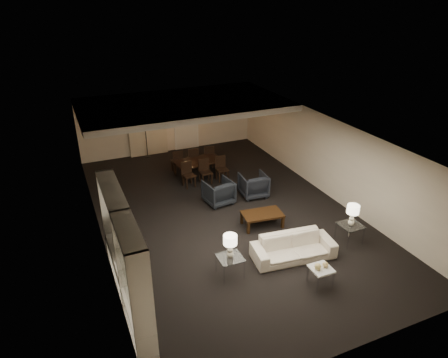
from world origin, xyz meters
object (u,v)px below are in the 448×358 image
object	(u,v)px
armchair_left	(218,192)
chair_nl	(189,175)
television	(118,235)
side_table_left	(230,266)
pendant_light	(192,117)
sofa	(294,247)
chair_nm	(206,172)
armchair_right	(253,185)
table_lamp_right	(352,215)
marble_table	(320,276)
coffee_table	(262,219)
table_lamp_left	(230,246)
vase_blue	(139,298)
chair_fr	(208,156)
chair_fm	(193,158)
floor_lamp	(146,136)
vase_amber	(125,246)
side_table_right	(349,233)
chair_nr	(222,169)
dining_table	(199,168)
chair_fl	(177,161)
floor_speaker	(118,236)

from	to	relation	value
armchair_left	chair_nl	bearing A→B (deg)	-79.70
television	side_table_left	bearing A→B (deg)	-114.54
pendant_light	chair_nl	distance (m)	2.18
sofa	chair_nm	size ratio (longest dim) A/B	2.37
armchair_right	table_lamp_right	world-z (taller)	table_lamp_right
marble_table	coffee_table	bearing A→B (deg)	90.00
table_lamp_left	vase_blue	bearing A→B (deg)	-151.88
sofa	table_lamp_left	size ratio (longest dim) A/B	3.53
television	chair_fr	world-z (taller)	television
armchair_left	chair_fm	distance (m)	2.74
side_table_left	chair_nl	size ratio (longest dim) A/B	0.65
chair_nl	floor_lamp	size ratio (longest dim) A/B	0.51
armchair_right	chair_fr	size ratio (longest dim) A/B	0.97
marble_table	table_lamp_left	bearing A→B (deg)	147.09
television	vase_amber	distance (m)	1.47
armchair_right	floor_lamp	world-z (taller)	floor_lamp
sofa	television	world-z (taller)	television
armchair_left	chair_nm	bearing A→B (deg)	-102.96
side_table_right	television	distance (m)	5.81
armchair_right	marble_table	bearing A→B (deg)	87.01
table_lamp_left	chair_nr	size ratio (longest dim) A/B	0.67
sofa	chair_nm	xyz separation A→B (m)	(-0.46, 4.74, 0.13)
sofa	chair_nr	bearing A→B (deg)	95.27
coffee_table	table_lamp_right	size ratio (longest dim) A/B	1.94
chair_nr	floor_lamp	size ratio (longest dim) A/B	0.51
vase_blue	chair_nl	xyz separation A→B (m)	(2.93, 5.97, -0.73)
pendant_light	dining_table	world-z (taller)	pendant_light
table_lamp_left	chair_fr	distance (m)	6.32
vase_amber	chair_fm	xyz separation A→B (m)	(3.53, 6.35, -1.22)
side_table_left	table_lamp_left	distance (m)	0.54
side_table_left	dining_table	bearing A→B (deg)	77.08
table_lamp_left	floor_lamp	world-z (taller)	floor_lamp
side_table_left	chair_fm	distance (m)	6.17
pendant_light	chair_nm	xyz separation A→B (m)	(-0.08, -1.44, -1.49)
chair_fl	table_lamp_left	bearing A→B (deg)	85.09
side_table_left	table_lamp_right	world-z (taller)	table_lamp_right
television	floor_speaker	size ratio (longest dim) A/B	0.88
armchair_left	armchair_right	distance (m)	1.20
table_lamp_left	chair_nl	world-z (taller)	table_lamp_left
chair_fm	chair_fr	distance (m)	0.60
armchair_left	chair_nm	size ratio (longest dim) A/B	0.97
pendant_light	vase_amber	world-z (taller)	pendant_light
side_table_left	vase_amber	distance (m)	2.70
floor_speaker	chair_nl	world-z (taller)	floor_speaker
armchair_right	side_table_right	bearing A→B (deg)	113.21
sofa	floor_speaker	size ratio (longest dim) A/B	1.65
coffee_table	floor_speaker	bearing A→B (deg)	178.62
side_table_left	dining_table	size ratio (longest dim) A/B	0.34
armchair_right	coffee_table	bearing A→B (deg)	75.33
floor_lamp	armchair_right	bearing A→B (deg)	-63.23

